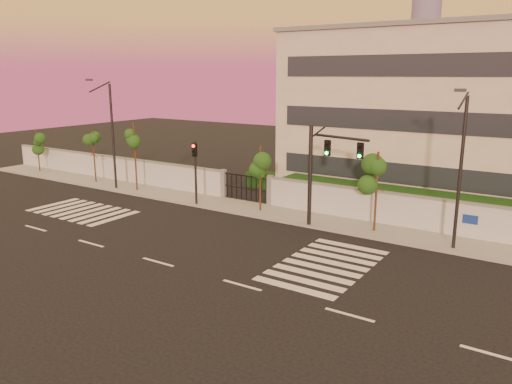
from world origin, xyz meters
TOP-DOWN VIEW (x-y plane):
  - ground at (0.00, 0.00)m, footprint 120.00×120.00m
  - sidewalk at (0.00, 10.50)m, footprint 60.00×3.00m
  - perimeter_wall at (0.10, 12.00)m, footprint 60.00×0.36m
  - hedge_row at (1.17, 14.74)m, footprint 41.00×4.25m
  - institutional_building at (9.00, 21.99)m, footprint 24.40×12.40m
  - road_markings at (-1.58, 3.76)m, footprint 57.00×7.62m
  - street_tree_a at (-25.39, 10.62)m, footprint 1.33×1.06m
  - street_tree_b at (-17.21, 10.38)m, footprint 1.44×1.14m
  - street_tree_c at (-12.05, 10.13)m, footprint 1.57×1.25m
  - street_tree_d at (-0.72, 10.37)m, footprint 1.51×1.20m
  - street_tree_e at (7.21, 10.22)m, footprint 1.61×1.28m
  - traffic_signal_main at (4.22, 9.25)m, footprint 3.82×1.10m
  - traffic_signal_secondary at (-5.35, 9.27)m, footprint 0.35×0.34m
  - streetlight_west at (-13.98, 9.53)m, footprint 0.52×2.08m
  - streetlight_east at (11.66, 9.50)m, footprint 0.50×2.00m

SIDE VIEW (x-z plane):
  - ground at x=0.00m, z-range 0.00..0.00m
  - road_markings at x=-1.58m, z-range 0.00..0.02m
  - sidewalk at x=0.00m, z-range 0.00..0.15m
  - hedge_row at x=1.17m, z-range -0.08..1.72m
  - perimeter_wall at x=0.10m, z-range -0.03..2.17m
  - street_tree_a at x=-25.39m, z-range 0.92..4.83m
  - traffic_signal_secondary at x=-5.35m, z-range 0.61..5.17m
  - street_tree_b at x=-17.21m, z-range 1.05..5.49m
  - street_tree_d at x=-0.72m, z-range 1.05..5.51m
  - street_tree_e at x=7.21m, z-range 1.12..5.88m
  - traffic_signal_main at x=4.22m, z-range 0.81..6.91m
  - street_tree_c at x=-12.05m, z-range 1.27..6.65m
  - streetlight_east at x=11.66m, z-range 0.34..8.66m
  - streetlight_west at x=-13.98m, z-range 0.35..8.98m
  - institutional_building at x=9.00m, z-range 0.03..12.28m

